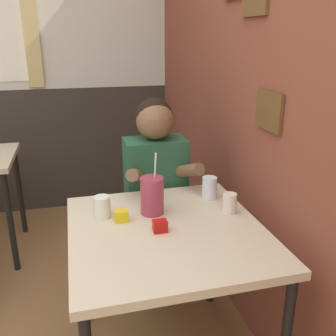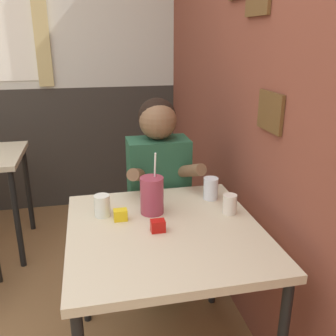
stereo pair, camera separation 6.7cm
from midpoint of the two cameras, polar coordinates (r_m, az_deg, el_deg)
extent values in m
cube|color=brown|center=(2.38, 6.56, 15.15)|extent=(0.06, 4.35, 2.70)
cube|color=brown|center=(1.71, 14.05, 8.43)|extent=(0.02, 0.21, 0.17)
cube|color=#332D28|center=(3.57, -20.20, 2.40)|extent=(5.40, 0.06, 1.10)
cube|color=tan|center=(3.38, -20.69, 18.72)|extent=(0.12, 0.02, 0.86)
cube|color=beige|center=(1.62, -1.38, -9.73)|extent=(0.82, 0.86, 0.04)
cylinder|color=black|center=(2.12, -13.94, -14.56)|extent=(0.04, 0.04, 0.71)
cylinder|color=black|center=(2.23, 5.81, -12.21)|extent=(0.04, 0.04, 0.71)
cylinder|color=black|center=(2.72, -23.52, -7.69)|extent=(0.04, 0.04, 0.71)
cylinder|color=black|center=(3.22, -22.21, -3.35)|extent=(0.04, 0.04, 0.71)
cube|color=#235138|center=(2.37, -2.61, -13.59)|extent=(0.31, 0.20, 0.47)
cube|color=#235138|center=(2.14, -2.81, -2.39)|extent=(0.34, 0.20, 0.52)
sphere|color=black|center=(2.05, -3.13, 7.75)|extent=(0.21, 0.21, 0.21)
sphere|color=brown|center=(2.03, -2.97, 7.19)|extent=(0.20, 0.20, 0.20)
cylinder|color=brown|center=(1.95, -5.93, -1.09)|extent=(0.14, 0.27, 0.15)
cylinder|color=brown|center=(2.00, 1.79, -0.41)|extent=(0.14, 0.27, 0.15)
cylinder|color=#99384C|center=(1.71, -3.56, -4.23)|extent=(0.11, 0.11, 0.17)
cylinder|color=white|center=(1.66, -3.11, 0.14)|extent=(0.01, 0.04, 0.14)
cylinder|color=silver|center=(1.89, 5.31, -3.03)|extent=(0.07, 0.07, 0.11)
cylinder|color=silver|center=(1.72, -11.09, -5.85)|extent=(0.07, 0.07, 0.10)
cylinder|color=silver|center=(1.75, 8.29, -5.30)|extent=(0.06, 0.06, 0.09)
cube|color=#B7140F|center=(1.58, -2.47, -8.84)|extent=(0.06, 0.04, 0.05)
cube|color=yellow|center=(1.68, -8.28, -7.23)|extent=(0.06, 0.04, 0.05)
camera|label=1|loc=(0.03, -91.14, -0.40)|focal=40.00mm
camera|label=2|loc=(0.03, 88.86, 0.40)|focal=40.00mm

